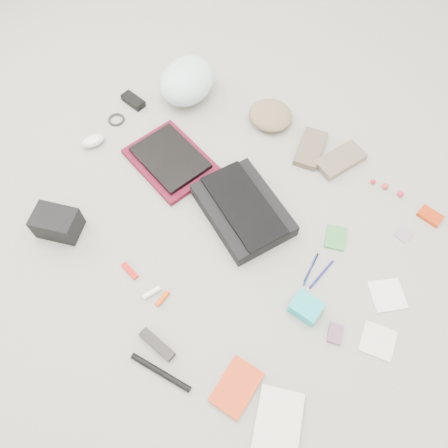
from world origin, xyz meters
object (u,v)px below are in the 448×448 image
Objects in this scene: messenger_bag at (243,210)px; accordion_wallet at (306,308)px; bike_helmet at (187,81)px; laptop at (170,158)px; camera_bag at (57,223)px; book_red at (236,387)px.

messenger_bag is 0.48m from accordion_wallet.
laptop is at bearing -69.52° from bike_helmet.
bike_helmet is 0.91m from camera_bag.
accordion_wallet is at bearing -5.33° from camera_bag.
messenger_bag is 2.33× the size of camera_bag.
messenger_bag is at bearing 120.15° from book_red.
camera_bag is at bearing -94.14° from bike_helmet.
camera_bag reaches higher than accordion_wallet.
laptop is 0.55m from camera_bag.
book_red is (0.79, -0.62, -0.03)m from laptop.
messenger_bag is 0.73m from bike_helmet.
camera_bag is (-0.57, -0.50, 0.02)m from messenger_bag.
laptop is (-0.42, 0.03, 0.00)m from messenger_bag.
accordion_wallet is at bearing 79.83° from book_red.
camera_bag is 1.57× the size of accordion_wallet.
camera_bag reaches higher than book_red.
messenger_bag is at bearing 9.78° from laptop.
messenger_bag reaches higher than laptop.
messenger_bag is 1.28× the size of laptop.
messenger_bag is at bearing 19.72° from camera_bag.
accordion_wallet is at bearing -1.88° from laptop.
bike_helmet reaches higher than messenger_bag.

